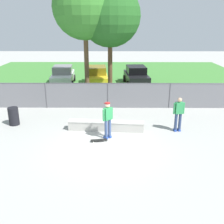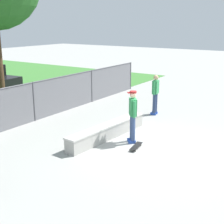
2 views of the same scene
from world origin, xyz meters
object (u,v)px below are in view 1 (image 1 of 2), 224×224
object	(u,v)px
car_white	(63,75)
bystander	(179,113)
concrete_ledge	(106,126)
car_black	(136,75)
tree_near_right	(110,16)
tree_near_left	(85,7)
trash_bin	(14,116)
skateboarder	(108,119)
car_yellow	(97,76)
skateboard	(99,140)

from	to	relation	value
car_white	bystander	size ratio (longest dim) A/B	2.38
concrete_ledge	car_black	world-z (taller)	car_black
concrete_ledge	tree_near_right	world-z (taller)	tree_near_right
car_white	tree_near_right	bearing A→B (deg)	-46.08
tree_near_left	trash_bin	world-z (taller)	tree_near_left
tree_near_left	car_white	size ratio (longest dim) A/B	1.96
trash_bin	tree_near_left	bearing A→B (deg)	54.16
concrete_ledge	skateboarder	world-z (taller)	skateboarder
tree_near_left	trash_bin	xyz separation A→B (m)	(-3.61, -5.00, -5.83)
trash_bin	car_black	bearing A→B (deg)	52.12
car_black	car_white	bearing A→B (deg)	179.79
tree_near_left	car_yellow	xyz separation A→B (m)	(0.41, 4.53, -5.49)
skateboarder	car_white	size ratio (longest dim) A/B	0.43
tree_near_left	trash_bin	size ratio (longest dim) A/B	8.52
tree_near_left	car_black	bearing A→B (deg)	50.06
concrete_ledge	car_black	xyz separation A→B (m)	(2.43, 10.49, 0.57)
car_yellow	trash_bin	world-z (taller)	car_yellow
tree_near_left	car_white	distance (m)	7.73
skateboarder	tree_near_right	distance (m)	8.42
skateboard	trash_bin	distance (m)	5.30
skateboarder	car_black	size ratio (longest dim) A/B	0.43
tree_near_left	car_black	xyz separation A→B (m)	(3.95, 4.71, -5.49)
skateboarder	car_black	distance (m)	11.67
bystander	tree_near_right	bearing A→B (deg)	120.69
skateboarder	concrete_ledge	bearing A→B (deg)	97.46
car_yellow	bystander	xyz separation A→B (m)	(4.86, -10.36, 0.17)
tree_near_right	bystander	distance (m)	8.51
skateboarder	car_white	distance (m)	12.25
skateboard	car_yellow	size ratio (longest dim) A/B	0.19
concrete_ledge	car_black	bearing A→B (deg)	76.96
tree_near_right	trash_bin	size ratio (longest dim) A/B	7.89
concrete_ledge	trash_bin	bearing A→B (deg)	171.37
concrete_ledge	car_white	world-z (taller)	car_white
skateboarder	tree_near_left	xyz separation A→B (m)	(-1.64, 6.73, 5.30)
car_white	car_black	xyz separation A→B (m)	(6.62, -0.02, 0.00)
skateboard	car_black	xyz separation A→B (m)	(2.72, 11.84, 0.77)
skateboarder	car_yellow	size ratio (longest dim) A/B	0.43
trash_bin	car_yellow	bearing A→B (deg)	67.14
car_yellow	bystander	distance (m)	11.45
car_white	trash_bin	distance (m)	9.79
concrete_ledge	trash_bin	size ratio (longest dim) A/B	4.01
car_white	car_black	bearing A→B (deg)	-0.21
car_white	car_black	distance (m)	6.62
concrete_ledge	skateboard	xyz separation A→B (m)	(-0.29, -1.35, -0.19)
concrete_ledge	tree_near_left	bearing A→B (deg)	104.70
car_black	concrete_ledge	bearing A→B (deg)	-103.04
tree_near_left	bystander	size ratio (longest dim) A/B	4.67
car_white	trash_bin	world-z (taller)	car_white
tree_near_left	tree_near_right	xyz separation A→B (m)	(1.66, 0.23, -0.56)
skateboard	bystander	world-z (taller)	bystander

